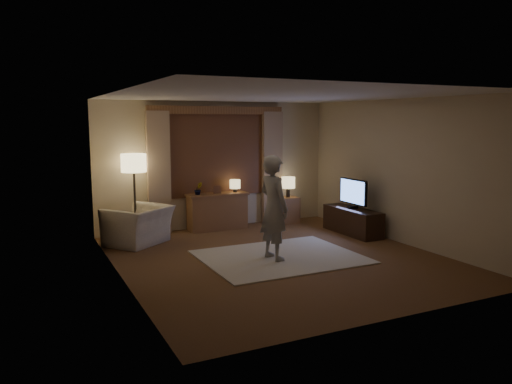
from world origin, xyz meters
TOP-DOWN VIEW (x-y plane):
  - room at (0.00, 0.50)m, footprint 5.04×5.54m
  - rug at (0.04, 0.04)m, footprint 2.50×2.00m
  - sideboard at (-0.09, 2.50)m, footprint 1.20×0.40m
  - picture_frame at (-0.09, 2.50)m, footprint 0.16×0.02m
  - plant at (-0.49, 2.50)m, footprint 0.16×0.13m
  - table_lamp_sideboard at (0.31, 2.50)m, footprint 0.22×0.22m
  - floor_lamp at (-1.78, 2.43)m, footprint 0.47×0.47m
  - armchair at (-1.84, 1.95)m, footprint 1.39×1.36m
  - side_table at (1.54, 2.45)m, footprint 0.40×0.40m
  - table_lamp_side at (1.54, 2.45)m, footprint 0.30×0.30m
  - tv_stand at (2.15, 0.95)m, footprint 0.45×1.40m
  - tv at (2.15, 0.95)m, footprint 0.20×0.81m
  - person at (-0.13, -0.04)m, footprint 0.49×0.66m

SIDE VIEW (x-z plane):
  - rug at x=0.04m, z-range 0.00..0.02m
  - tv_stand at x=2.15m, z-range 0.00..0.50m
  - side_table at x=1.54m, z-range 0.00..0.56m
  - armchair at x=-1.84m, z-range 0.00..0.68m
  - sideboard at x=-0.09m, z-range 0.00..0.70m
  - picture_frame at x=-0.09m, z-range 0.70..0.90m
  - tv at x=2.15m, z-range 0.53..1.12m
  - plant at x=-0.49m, z-range 0.70..1.00m
  - person at x=-0.13m, z-range 0.02..1.68m
  - table_lamp_side at x=1.54m, z-range 0.65..1.09m
  - table_lamp_sideboard at x=0.31m, z-range 0.75..1.05m
  - room at x=0.00m, z-range 0.01..2.65m
  - floor_lamp at x=-1.78m, z-range 0.54..2.14m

